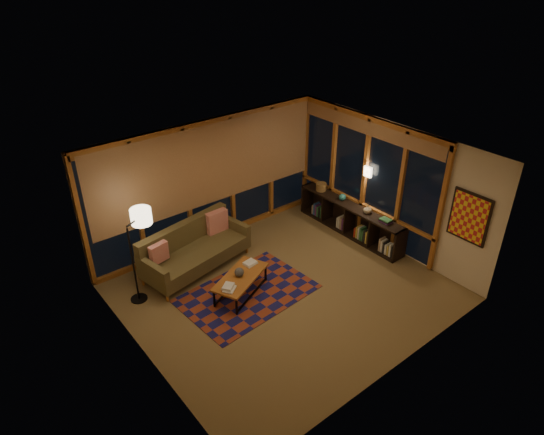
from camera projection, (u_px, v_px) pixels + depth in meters
floor at (284, 291)px, 9.10m from camera, size 5.50×5.00×0.01m
ceiling at (287, 158)px, 7.76m from camera, size 5.50×5.00×0.01m
walls at (285, 230)px, 8.43m from camera, size 5.51×5.01×2.70m
window_wall_back at (210, 182)px, 10.08m from camera, size 5.30×0.16×2.60m
window_wall_right at (364, 177)px, 10.29m from camera, size 0.16×3.70×2.60m
wall_art at (469, 217)px, 8.60m from camera, size 0.06×0.74×0.94m
wall_sconce at (368, 172)px, 10.06m from camera, size 0.12×0.18×0.22m
sofa at (196, 249)px, 9.52m from camera, size 2.32×1.27×0.90m
pillow_left at (159, 255)px, 9.02m from camera, size 0.39×0.19×0.37m
pillow_right at (217, 221)px, 10.00m from camera, size 0.47×0.17×0.47m
area_rug at (247, 293)px, 9.03m from camera, size 2.50×1.75×0.01m
coffee_table at (241, 285)px, 8.94m from camera, size 1.32×1.00×0.40m
book_stack_a at (229, 287)px, 8.49m from camera, size 0.28×0.27×0.07m
book_stack_b at (251, 263)px, 9.15m from camera, size 0.26×0.22×0.05m
ceramic_pot at (239, 272)px, 8.80m from camera, size 0.23×0.23×0.17m
floor_lamp at (133, 261)px, 8.47m from camera, size 0.67×0.59×1.70m
bookshelf at (350, 219)px, 10.76m from camera, size 0.40×2.81×0.70m
basket at (321, 187)px, 11.16m from camera, size 0.30×0.30×0.18m
teal_bowl at (342, 197)px, 10.73m from camera, size 0.19×0.19×0.15m
vase at (368, 209)px, 10.23m from camera, size 0.19×0.19×0.18m
shelf_book_stack at (386, 221)px, 9.92m from camera, size 0.18×0.24×0.07m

